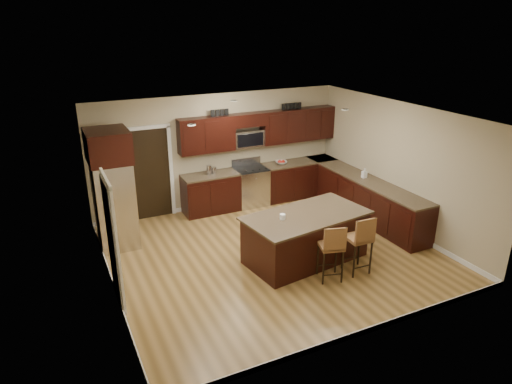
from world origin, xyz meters
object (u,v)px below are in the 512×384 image
range (251,186)px  stool_mid (332,247)px  island (305,238)px  refrigerator (113,188)px  stool_right (360,238)px

range → stool_mid: (-0.22, -3.75, 0.18)m
island → refrigerator: size_ratio=1.04×
island → refrigerator: 3.83m
island → stool_right: (0.60, -0.84, 0.25)m
range → refrigerator: refrigerator is taller
island → stool_mid: 0.87m
stool_right → refrigerator: size_ratio=0.47×
island → refrigerator: bearing=136.9°
stool_mid → refrigerator: bearing=151.4°
range → stool_mid: bearing=-93.4°
island → range: bearing=77.5°
range → stool_right: 3.78m
stool_mid → refrigerator: 4.33m
range → stool_right: range is taller
stool_mid → refrigerator: size_ratio=0.45×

